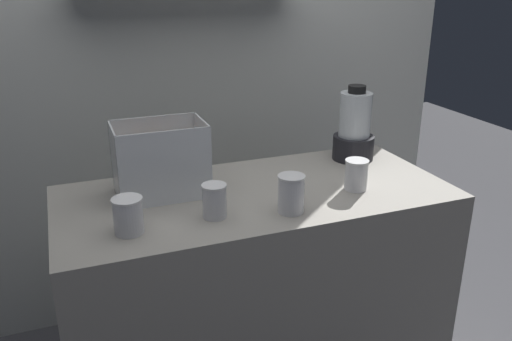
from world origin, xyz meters
The scene contains 8 objects.
counter centered at (0.00, 0.00, 0.45)m, with size 1.40×0.64×0.90m, color #9E998E.
back_wall_unit centered at (0.00, 0.77, 1.26)m, with size 2.60×0.24×2.50m.
carrot_display_bin centered at (-0.32, 0.10, 0.98)m, with size 0.31×0.20×0.26m.
blender_pitcher centered at (0.51, 0.18, 1.03)m, with size 0.17×0.17×0.31m.
juice_cup_mango_far_left centered at (-0.47, -0.16, 0.95)m, with size 0.09×0.09×0.11m.
juice_cup_mango_left centered at (-0.20, -0.15, 0.95)m, with size 0.08×0.08×0.11m.
juice_cup_orange_middle centered at (0.05, -0.20, 0.96)m, with size 0.09×0.09×0.13m.
juice_cup_mango_right centered at (0.34, -0.11, 0.95)m, with size 0.08×0.08×0.11m.
Camera 1 is at (-0.62, -1.61, 1.64)m, focal length 36.81 mm.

